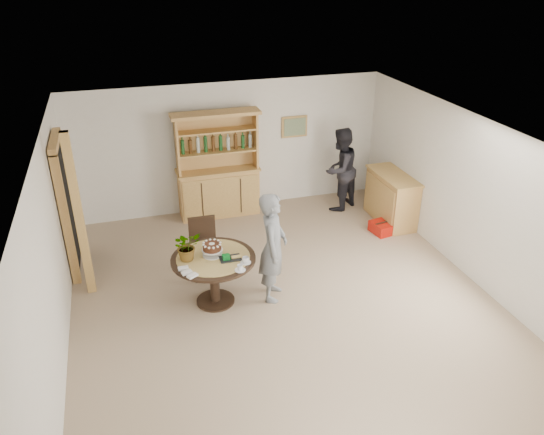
{
  "coord_description": "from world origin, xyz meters",
  "views": [
    {
      "loc": [
        -2.03,
        -6.0,
        4.6
      ],
      "look_at": [
        0.02,
        0.77,
        1.05
      ],
      "focal_mm": 35.0,
      "sensor_mm": 36.0,
      "label": 1
    }
  ],
  "objects_px": {
    "dining_chair": "(204,243)",
    "dining_table": "(214,266)",
    "sideboard": "(391,198)",
    "hutch": "(218,181)",
    "adult_person": "(340,169)",
    "teen_boy": "(273,247)",
    "red_suitcase": "(388,226)"
  },
  "relations": [
    {
      "from": "adult_person",
      "to": "dining_table",
      "type": "bearing_deg",
      "value": 7.91
    },
    {
      "from": "red_suitcase",
      "to": "dining_chair",
      "type": "bearing_deg",
      "value": 177.29
    },
    {
      "from": "sideboard",
      "to": "adult_person",
      "type": "relative_size",
      "value": 0.77
    },
    {
      "from": "dining_chair",
      "to": "adult_person",
      "type": "xyz_separation_m",
      "value": [
        2.98,
        1.6,
        0.29
      ]
    },
    {
      "from": "hutch",
      "to": "dining_table",
      "type": "distance_m",
      "value": 2.94
    },
    {
      "from": "teen_boy",
      "to": "dining_table",
      "type": "bearing_deg",
      "value": 106.77
    },
    {
      "from": "dining_chair",
      "to": "adult_person",
      "type": "relative_size",
      "value": 0.57
    },
    {
      "from": "hutch",
      "to": "teen_boy",
      "type": "distance_m",
      "value": 2.97
    },
    {
      "from": "hutch",
      "to": "red_suitcase",
      "type": "bearing_deg",
      "value": -30.11
    },
    {
      "from": "dining_chair",
      "to": "red_suitcase",
      "type": "bearing_deg",
      "value": 8.56
    },
    {
      "from": "hutch",
      "to": "sideboard",
      "type": "distance_m",
      "value": 3.29
    },
    {
      "from": "dining_table",
      "to": "dining_chair",
      "type": "bearing_deg",
      "value": 89.83
    },
    {
      "from": "hutch",
      "to": "red_suitcase",
      "type": "relative_size",
      "value": 3.1
    },
    {
      "from": "adult_person",
      "to": "red_suitcase",
      "type": "xyz_separation_m",
      "value": [
        0.48,
        -1.19,
        -0.72
      ]
    },
    {
      "from": "red_suitcase",
      "to": "adult_person",
      "type": "bearing_deg",
      "value": 102.3
    },
    {
      "from": "hutch",
      "to": "adult_person",
      "type": "bearing_deg",
      "value": -10.52
    },
    {
      "from": "red_suitcase",
      "to": "dining_table",
      "type": "bearing_deg",
      "value": -169.77
    },
    {
      "from": "sideboard",
      "to": "teen_boy",
      "type": "height_order",
      "value": "teen_boy"
    },
    {
      "from": "hutch",
      "to": "dining_chair",
      "type": "xyz_separation_m",
      "value": [
        -0.66,
        -2.03,
        -0.15
      ]
    },
    {
      "from": "dining_chair",
      "to": "teen_boy",
      "type": "bearing_deg",
      "value": -45.87
    },
    {
      "from": "dining_chair",
      "to": "teen_boy",
      "type": "xyz_separation_m",
      "value": [
        0.85,
        -0.93,
        0.3
      ]
    },
    {
      "from": "sideboard",
      "to": "dining_table",
      "type": "height_order",
      "value": "sideboard"
    },
    {
      "from": "teen_boy",
      "to": "red_suitcase",
      "type": "relative_size",
      "value": 2.53
    },
    {
      "from": "sideboard",
      "to": "teen_boy",
      "type": "relative_size",
      "value": 0.76
    },
    {
      "from": "hutch",
      "to": "dining_chair",
      "type": "bearing_deg",
      "value": -107.94
    },
    {
      "from": "dining_chair",
      "to": "sideboard",
      "type": "bearing_deg",
      "value": 13.88
    },
    {
      "from": "dining_chair",
      "to": "dining_table",
      "type": "bearing_deg",
      "value": -88.4
    },
    {
      "from": "hutch",
      "to": "adult_person",
      "type": "height_order",
      "value": "hutch"
    },
    {
      "from": "sideboard",
      "to": "adult_person",
      "type": "height_order",
      "value": "adult_person"
    },
    {
      "from": "teen_boy",
      "to": "adult_person",
      "type": "bearing_deg",
      "value": -16.65
    },
    {
      "from": "hutch",
      "to": "dining_table",
      "type": "xyz_separation_m",
      "value": [
        -0.66,
        -2.86,
        -0.08
      ]
    },
    {
      "from": "hutch",
      "to": "dining_chair",
      "type": "relative_size",
      "value": 2.16
    }
  ]
}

